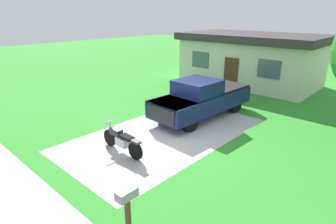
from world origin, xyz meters
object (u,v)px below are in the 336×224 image
motorcycle (122,140)px  mailbox (127,200)px  pickup_truck (203,98)px  neighbor_house (250,58)px

motorcycle → mailbox: bearing=-36.2°
mailbox → motorcycle: bearing=143.8°
motorcycle → pickup_truck: 5.13m
mailbox → pickup_truck: bearing=114.6°
motorcycle → pickup_truck: (-0.08, 5.10, 0.48)m
motorcycle → mailbox: (3.38, -2.48, 0.51)m
pickup_truck → mailbox: pickup_truck is taller
pickup_truck → neighbor_house: bearing=101.9°
motorcycle → mailbox: 4.22m
motorcycle → neighbor_house: bearing=97.7°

